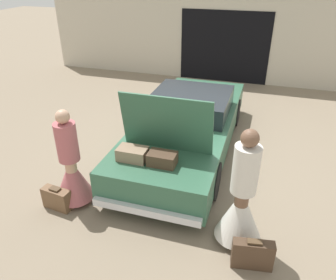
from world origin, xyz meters
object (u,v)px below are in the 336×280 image
object	(u,v)px
car	(187,126)
person_left	(72,171)
person_right	(241,204)
suitcase_beside_left_person	(57,199)
suitcase_beside_right_person	(252,254)

from	to	relation	value
car	person_left	distance (m)	2.56
car	person_right	distance (m)	2.64
person_right	suitcase_beside_left_person	xyz separation A→B (m)	(-2.82, -0.17, -0.44)
person_right	person_left	bearing A→B (deg)	93.34
person_left	suitcase_beside_left_person	xyz separation A→B (m)	(-0.17, -0.26, -0.40)
car	person_right	world-z (taller)	person_right
suitcase_beside_left_person	person_left	bearing A→B (deg)	56.73
person_left	suitcase_beside_left_person	world-z (taller)	person_left
person_right	suitcase_beside_right_person	world-z (taller)	person_right
person_left	person_right	size ratio (longest dim) A/B	0.93
person_left	suitcase_beside_right_person	bearing A→B (deg)	91.31
car	suitcase_beside_left_person	xyz separation A→B (m)	(-1.49, -2.45, -0.36)
car	person_right	bearing A→B (deg)	-59.84
person_left	suitcase_beside_right_person	xyz separation A→B (m)	(2.89, -0.52, -0.37)
car	suitcase_beside_left_person	distance (m)	2.89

